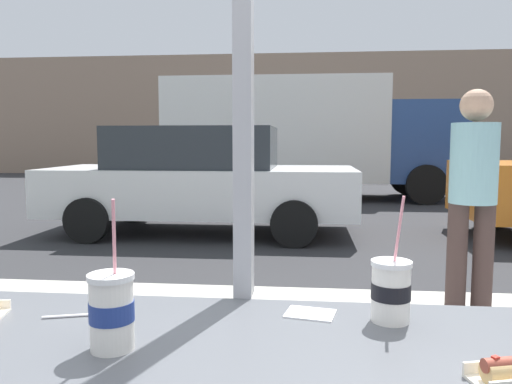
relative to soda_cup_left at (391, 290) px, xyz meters
name	(u,v)px	position (x,y,z in m)	size (l,w,h in m)	color
ground_plane	(297,218)	(-0.38, 8.10, -1.07)	(60.00, 60.00, 0.00)	#2D2D30
sidewalk_strip	(276,366)	(-0.38, 1.70, -1.00)	(16.00, 2.80, 0.15)	#B2ADA3
window_wall	(243,2)	(-0.38, 0.18, 0.73)	(3.09, 0.20, 2.90)	#2D2D33
building_facade_far	(303,115)	(-0.38, 20.53, 1.44)	(28.00, 1.20, 5.03)	gray
soda_cup_left	(391,290)	(0.00, 0.00, 0.00)	(0.10, 0.10, 0.31)	white
soda_cup_right	(112,310)	(-0.60, -0.22, 0.01)	(0.10, 0.10, 0.32)	silver
loose_straw	(83,315)	(-0.75, -0.04, -0.07)	(0.01, 0.01, 0.19)	white
napkin_wrapper	(310,314)	(-0.19, 0.03, -0.08)	(0.12, 0.09, 0.00)	white
parked_car_white	(200,179)	(-1.84, 6.41, -0.23)	(4.66, 2.04, 1.64)	silver
box_truck	(305,134)	(-0.25, 11.40, 0.53)	(7.06, 2.44, 2.92)	silver
pedestrian	(473,190)	(0.96, 2.43, 0.01)	(0.32, 0.32, 1.63)	#402F2C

